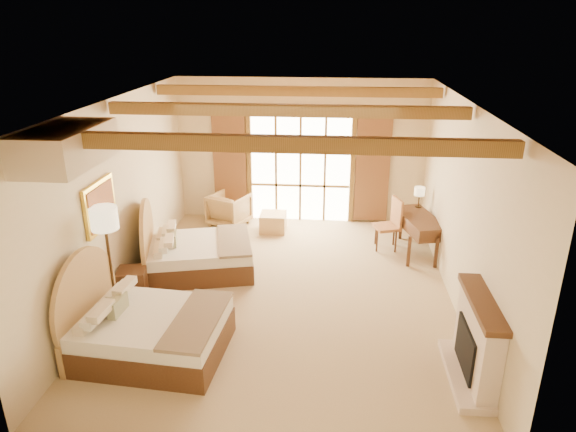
# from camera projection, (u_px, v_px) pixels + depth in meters

# --- Properties ---
(floor) EXTENTS (7.00, 7.00, 0.00)m
(floor) POSITION_uv_depth(u_px,v_px,m) (286.00, 292.00, 8.73)
(floor) COLOR tan
(floor) RESTS_ON ground
(wall_back) EXTENTS (5.50, 0.00, 5.50)m
(wall_back) POSITION_uv_depth(u_px,v_px,m) (301.00, 151.00, 11.41)
(wall_back) COLOR beige
(wall_back) RESTS_ON ground
(wall_left) EXTENTS (0.00, 7.00, 7.00)m
(wall_left) POSITION_uv_depth(u_px,v_px,m) (119.00, 199.00, 8.39)
(wall_left) COLOR beige
(wall_left) RESTS_ON ground
(wall_right) EXTENTS (0.00, 7.00, 7.00)m
(wall_right) POSITION_uv_depth(u_px,v_px,m) (463.00, 209.00, 7.92)
(wall_right) COLOR beige
(wall_right) RESTS_ON ground
(ceiling) EXTENTS (7.00, 7.00, 0.00)m
(ceiling) POSITION_uv_depth(u_px,v_px,m) (285.00, 102.00, 7.58)
(ceiling) COLOR #AC6835
(ceiling) RESTS_ON ground
(ceiling_beams) EXTENTS (5.39, 4.60, 0.18)m
(ceiling_beams) POSITION_uv_depth(u_px,v_px,m) (285.00, 110.00, 7.62)
(ceiling_beams) COLOR olive
(ceiling_beams) RESTS_ON ceiling
(french_doors) EXTENTS (3.95, 0.08, 2.60)m
(french_doors) POSITION_uv_depth(u_px,v_px,m) (300.00, 167.00, 11.48)
(french_doors) COLOR white
(french_doors) RESTS_ON ground
(fireplace) EXTENTS (0.46, 1.40, 1.16)m
(fireplace) POSITION_uv_depth(u_px,v_px,m) (475.00, 345.00, 6.46)
(fireplace) COLOR beige
(fireplace) RESTS_ON ground
(painting) EXTENTS (0.06, 0.95, 0.75)m
(painting) POSITION_uv_depth(u_px,v_px,m) (100.00, 206.00, 7.64)
(painting) COLOR gold
(painting) RESTS_ON wall_left
(canopy_valance) EXTENTS (0.70, 1.40, 0.45)m
(canopy_valance) POSITION_uv_depth(u_px,v_px,m) (66.00, 146.00, 6.02)
(canopy_valance) COLOR beige
(canopy_valance) RESTS_ON ceiling
(bed_near) EXTENTS (2.07, 1.62, 1.29)m
(bed_near) POSITION_uv_depth(u_px,v_px,m) (141.00, 328.00, 7.03)
(bed_near) COLOR #4D311A
(bed_near) RESTS_ON floor
(bed_far) EXTENTS (2.20, 1.83, 1.24)m
(bed_far) POSITION_uv_depth(u_px,v_px,m) (192.00, 252.00, 9.36)
(bed_far) COLOR #4D311A
(bed_far) RESTS_ON floor
(nightstand) EXTENTS (0.53, 0.53, 0.54)m
(nightstand) POSITION_uv_depth(u_px,v_px,m) (133.00, 284.00, 8.44)
(nightstand) COLOR #4D311A
(nightstand) RESTS_ON floor
(floor_lamp) EXTENTS (0.39, 0.39, 1.86)m
(floor_lamp) POSITION_uv_depth(u_px,v_px,m) (105.00, 226.00, 7.35)
(floor_lamp) COLOR #372715
(floor_lamp) RESTS_ON floor
(armchair) EXTENTS (1.03, 1.05, 0.73)m
(armchair) POSITION_uv_depth(u_px,v_px,m) (229.00, 209.00, 11.49)
(armchair) COLOR #A5814B
(armchair) RESTS_ON floor
(ottoman) EXTENTS (0.55, 0.55, 0.40)m
(ottoman) POSITION_uv_depth(u_px,v_px,m) (273.00, 222.00, 11.21)
(ottoman) COLOR tan
(ottoman) RESTS_ON floor
(desk) EXTENTS (0.95, 1.51, 0.76)m
(desk) POSITION_uv_depth(u_px,v_px,m) (418.00, 233.00, 10.10)
(desk) COLOR #4D311A
(desk) RESTS_ON floor
(desk_chair) EXTENTS (0.59, 0.58, 1.04)m
(desk_chair) POSITION_uv_depth(u_px,v_px,m) (387.00, 233.00, 10.31)
(desk_chair) COLOR #AD7C4C
(desk_chair) RESTS_ON floor
(desk_lamp) EXTENTS (0.21, 0.21, 0.42)m
(desk_lamp) POSITION_uv_depth(u_px,v_px,m) (420.00, 192.00, 10.37)
(desk_lamp) COLOR #372715
(desk_lamp) RESTS_ON desk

